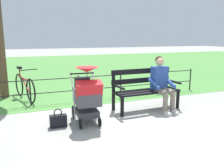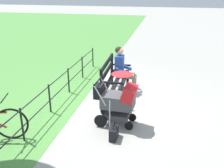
# 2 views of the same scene
# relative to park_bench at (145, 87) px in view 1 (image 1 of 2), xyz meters

# --- Properties ---
(ground_plane) EXTENTS (60.00, 60.00, 0.00)m
(ground_plane) POSITION_rel_park_bench_xyz_m (0.72, 0.12, -0.53)
(ground_plane) COLOR #9E9B93
(grass_lawn) EXTENTS (40.00, 16.00, 0.01)m
(grass_lawn) POSITION_rel_park_bench_xyz_m (0.72, -8.68, -0.52)
(grass_lawn) COLOR #518E42
(grass_lawn) RESTS_ON ground
(park_bench) EXTENTS (1.62, 0.65, 0.96)m
(park_bench) POSITION_rel_park_bench_xyz_m (0.00, 0.00, 0.00)
(park_bench) COLOR black
(park_bench) RESTS_ON ground
(person_on_bench) EXTENTS (0.54, 0.74, 1.28)m
(person_on_bench) POSITION_rel_park_bench_xyz_m (-0.32, 0.22, 0.15)
(person_on_bench) COLOR slate
(person_on_bench) RESTS_ON ground
(stroller) EXTENTS (0.54, 0.91, 1.15)m
(stroller) POSITION_rel_park_bench_xyz_m (1.55, 0.43, 0.07)
(stroller) COLOR black
(stroller) RESTS_ON ground
(handbag) EXTENTS (0.32, 0.14, 0.37)m
(handbag) POSITION_rel_park_bench_xyz_m (2.14, 0.45, -0.40)
(handbag) COLOR black
(handbag) RESTS_ON ground
(park_fence) EXTENTS (6.23, 0.04, 0.70)m
(park_fence) POSITION_rel_park_bench_xyz_m (0.72, -1.24, -0.11)
(park_fence) COLOR black
(park_fence) RESTS_ON ground
(bicycle) EXTENTS (0.60, 1.60, 0.89)m
(bicycle) POSITION_rel_park_bench_xyz_m (2.70, -1.97, -0.16)
(bicycle) COLOR black
(bicycle) RESTS_ON ground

